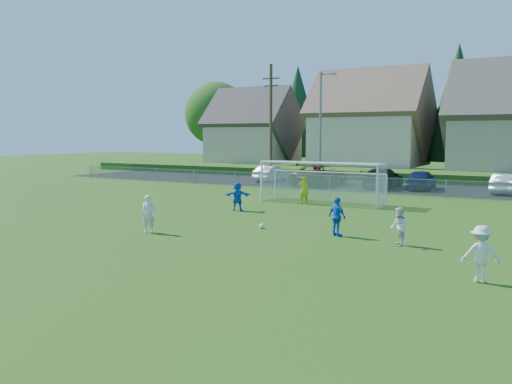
# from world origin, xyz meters

# --- Properties ---
(ground) EXTENTS (160.00, 160.00, 0.00)m
(ground) POSITION_xyz_m (0.00, 0.00, 0.00)
(ground) COLOR #193D0C
(ground) RESTS_ON ground
(asphalt_lot) EXTENTS (60.00, 60.00, 0.00)m
(asphalt_lot) POSITION_xyz_m (0.00, 27.50, 0.01)
(asphalt_lot) COLOR black
(asphalt_lot) RESTS_ON ground
(grass_embankment) EXTENTS (70.00, 6.00, 0.80)m
(grass_embankment) POSITION_xyz_m (0.00, 35.00, 0.40)
(grass_embankment) COLOR #1E420F
(grass_embankment) RESTS_ON ground
(soccer_ball) EXTENTS (0.22, 0.22, 0.22)m
(soccer_ball) POSITION_xyz_m (1.19, 6.45, 0.11)
(soccer_ball) COLOR white
(soccer_ball) RESTS_ON ground
(player_white_a) EXTENTS (0.69, 0.65, 1.58)m
(player_white_a) POSITION_xyz_m (-2.42, 3.19, 0.79)
(player_white_a) COLOR silver
(player_white_a) RESTS_ON ground
(player_white_b) EXTENTS (0.81, 0.87, 1.43)m
(player_white_b) POSITION_xyz_m (7.37, 5.78, 0.71)
(player_white_b) COLOR silver
(player_white_b) RESTS_ON ground
(player_white_c) EXTENTS (1.15, 0.84, 1.60)m
(player_white_c) POSITION_xyz_m (10.70, 1.97, 0.80)
(player_white_c) COLOR silver
(player_white_c) RESTS_ON ground
(player_blue_a) EXTENTS (1.01, 0.77, 1.59)m
(player_blue_a) POSITION_xyz_m (4.70, 6.40, 0.80)
(player_blue_a) COLOR blue
(player_blue_a) RESTS_ON ground
(player_blue_b) EXTENTS (1.49, 1.07, 1.56)m
(player_blue_b) POSITION_xyz_m (-2.69, 10.66, 0.78)
(player_blue_b) COLOR blue
(player_blue_b) RESTS_ON ground
(goalkeeper) EXTENTS (0.70, 0.56, 1.66)m
(goalkeeper) POSITION_xyz_m (-0.83, 15.13, 0.83)
(goalkeeper) COLOR gold
(goalkeeper) RESTS_ON ground
(car_b) EXTENTS (1.52, 4.19, 1.37)m
(car_b) POSITION_xyz_m (-9.80, 27.70, 0.69)
(car_b) COLOR white
(car_b) RESTS_ON ground
(car_c) EXTENTS (3.31, 6.14, 1.64)m
(car_c) POSITION_xyz_m (-4.71, 26.53, 0.82)
(car_c) COLOR #4C1808
(car_c) RESTS_ON ground
(car_d) EXTENTS (2.15, 5.23, 1.51)m
(car_d) POSITION_xyz_m (0.37, 26.86, 0.76)
(car_d) COLOR black
(car_d) RESTS_ON ground
(car_e) EXTENTS (2.09, 4.51, 1.49)m
(car_e) POSITION_xyz_m (3.26, 26.96, 0.75)
(car_e) COLOR #151F4B
(car_e) RESTS_ON ground
(car_f) EXTENTS (1.76, 4.31, 1.39)m
(car_f) POSITION_xyz_m (9.04, 27.01, 0.69)
(car_f) COLOR silver
(car_f) RESTS_ON ground
(soccer_goal) EXTENTS (7.42, 1.90, 2.50)m
(soccer_goal) POSITION_xyz_m (0.00, 16.05, 1.63)
(soccer_goal) COLOR white
(soccer_goal) RESTS_ON ground
(chainlink_fence) EXTENTS (52.06, 0.06, 1.20)m
(chainlink_fence) POSITION_xyz_m (0.00, 22.00, 0.63)
(chainlink_fence) COLOR gray
(chainlink_fence) RESTS_ON ground
(streetlight) EXTENTS (1.38, 0.18, 9.00)m
(streetlight) POSITION_xyz_m (-4.45, 26.00, 4.84)
(streetlight) COLOR slate
(streetlight) RESTS_ON ground
(utility_pole) EXTENTS (1.60, 0.26, 10.00)m
(utility_pole) POSITION_xyz_m (-9.50, 27.00, 5.15)
(utility_pole) COLOR #473321
(utility_pole) RESTS_ON ground
(houses_row) EXTENTS (53.90, 11.45, 13.27)m
(houses_row) POSITION_xyz_m (1.97, 42.46, 7.33)
(houses_row) COLOR tan
(houses_row) RESTS_ON ground
(tree_row) EXTENTS (65.98, 12.36, 13.80)m
(tree_row) POSITION_xyz_m (1.04, 48.74, 6.91)
(tree_row) COLOR #382616
(tree_row) RESTS_ON ground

